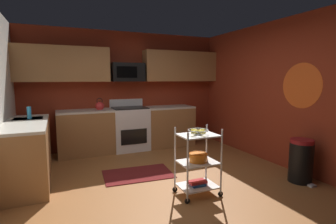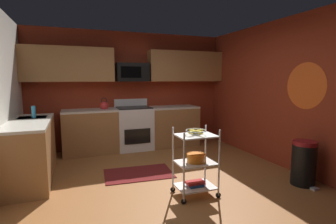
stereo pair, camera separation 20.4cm
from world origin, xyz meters
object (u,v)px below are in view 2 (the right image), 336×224
object	(u,v)px
rolling_cart	(195,163)
microwave	(132,72)
dish_soap_bottle	(33,112)
mixing_bowl_large	(196,158)
kettle	(104,106)
oven_range	(134,128)
fruit_bowl	(196,131)
trash_can	(304,163)
book_stack	(195,183)

from	to	relation	value
rolling_cart	microwave	bearing A→B (deg)	95.25
rolling_cart	dish_soap_bottle	distance (m)	2.79
mixing_bowl_large	kettle	size ratio (longest dim) A/B	0.95
oven_range	fruit_bowl	distance (m)	2.60
trash_can	dish_soap_bottle	bearing A→B (deg)	152.39
fruit_bowl	mixing_bowl_large	bearing A→B (deg)	-0.00
kettle	dish_soap_bottle	bearing A→B (deg)	-145.93
kettle	microwave	bearing A→B (deg)	9.71
mixing_bowl_large	book_stack	xyz separation A→B (m)	(-0.01, -0.00, -0.36)
oven_range	kettle	size ratio (longest dim) A/B	4.17
book_stack	rolling_cart	bearing A→B (deg)	63.43
trash_can	microwave	bearing A→B (deg)	123.13
dish_soap_bottle	kettle	bearing A→B (deg)	34.07
microwave	trash_can	size ratio (longest dim) A/B	1.06
book_stack	kettle	world-z (taller)	kettle
book_stack	trash_can	bearing A→B (deg)	-8.42
oven_range	microwave	bearing A→B (deg)	90.26
oven_range	dish_soap_bottle	distance (m)	2.12
book_stack	dish_soap_bottle	bearing A→B (deg)	140.75
rolling_cart	trash_can	world-z (taller)	rolling_cart
microwave	kettle	distance (m)	0.95
oven_range	mixing_bowl_large	xyz separation A→B (m)	(0.25, -2.56, 0.04)
microwave	rolling_cart	world-z (taller)	microwave
fruit_bowl	book_stack	world-z (taller)	fruit_bowl
oven_range	mixing_bowl_large	size ratio (longest dim) A/B	4.37
oven_range	trash_can	distance (m)	3.39
microwave	oven_range	bearing A→B (deg)	-89.74
rolling_cart	kettle	size ratio (longest dim) A/B	3.47
oven_range	kettle	world-z (taller)	kettle
mixing_bowl_large	dish_soap_bottle	size ratio (longest dim) A/B	1.26
fruit_bowl	book_stack	xyz separation A→B (m)	(0.00, -0.00, -0.72)
trash_can	fruit_bowl	bearing A→B (deg)	171.58
mixing_bowl_large	dish_soap_bottle	bearing A→B (deg)	140.85
trash_can	book_stack	bearing A→B (deg)	171.58
dish_soap_bottle	trash_can	xyz separation A→B (m)	(3.77, -1.97, -0.69)
book_stack	kettle	bearing A→B (deg)	108.95
mixing_bowl_large	kettle	distance (m)	2.75
kettle	trash_can	xyz separation A→B (m)	(2.53, -2.80, -0.67)
rolling_cart	trash_can	distance (m)	1.68
microwave	book_stack	size ratio (longest dim) A/B	2.83
microwave	book_stack	distance (m)	3.09
rolling_cart	kettle	distance (m)	2.76
kettle	trash_can	bearing A→B (deg)	-47.89
mixing_bowl_large	book_stack	bearing A→B (deg)	-180.00
rolling_cart	mixing_bowl_large	world-z (taller)	rolling_cart
dish_soap_bottle	trash_can	distance (m)	4.31
microwave	trash_can	world-z (taller)	microwave
trash_can	rolling_cart	bearing A→B (deg)	171.58
oven_range	fruit_bowl	bearing A→B (deg)	-84.55
fruit_bowl	mixing_bowl_large	world-z (taller)	fruit_bowl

